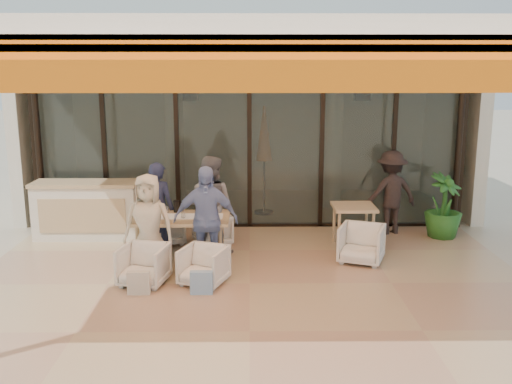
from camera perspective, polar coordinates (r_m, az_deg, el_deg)
The scene contains 21 objects.
ground at distance 8.13m, azimuth -0.64°, elevation -9.30°, with size 70.00×70.00×0.00m, color #C6B293.
terrace_floor at distance 8.13m, azimuth -0.64°, elevation -9.27°, with size 8.00×6.00×0.01m, color tan.
terrace_structure at distance 7.31m, azimuth -0.71°, elevation 14.31°, with size 8.00×6.00×3.40m.
glass_storefront at distance 10.66m, azimuth -0.66°, elevation 4.75°, with size 8.08×0.10×3.20m.
interior_block at distance 12.91m, azimuth -0.63°, elevation 8.86°, with size 9.05×3.62×3.52m.
host_counter at distance 10.57m, azimuth -16.56°, elevation -1.72°, with size 1.85×0.65×1.04m.
dining_table at distance 8.93m, azimuth -7.55°, elevation -2.80°, with size 1.50×0.90×0.93m.
chair_far_left at distance 9.98m, azimuth -9.22°, elevation -3.41°, with size 0.63×0.59×0.65m, color white.
chair_far_right at distance 9.89m, azimuth -4.39°, elevation -3.52°, with size 0.60×0.56×0.61m, color white.
chair_near_left at distance 8.19m, azimuth -11.17°, elevation -7.00°, with size 0.62×0.58×0.64m, color white.
chair_near_right at distance 8.09m, azimuth -5.26°, elevation -7.18°, with size 0.59×0.55×0.61m, color white.
diner_navy at distance 9.39m, azimuth -9.76°, elevation -1.63°, with size 0.56×0.37×1.53m, color #1B233D.
diner_grey at distance 9.28m, azimuth -4.64°, elevation -1.34°, with size 0.79×0.62×1.63m, color #5E5E62.
diner_cream at distance 8.54m, azimuth -10.69°, elevation -3.17°, with size 0.73×0.48×1.50m, color beige.
diner_periwinkle at distance 8.41m, azimuth -5.06°, elevation -2.81°, with size 0.95×0.39×1.62m, color #7A90CC.
tote_bag_cream at distance 7.88m, azimuth -11.66°, elevation -8.98°, with size 0.30×0.10×0.34m, color silver.
tote_bag_blue at distance 7.76m, azimuth -5.48°, elevation -9.10°, with size 0.30×0.10×0.34m, color #99BFD8.
side_table at distance 9.70m, azimuth 9.73°, elevation -1.95°, with size 0.70×0.70×0.74m.
side_chair at distance 9.07m, azimuth 10.50°, elevation -4.96°, with size 0.65×0.61×0.67m, color white.
standing_woman at distance 10.66m, azimuth 13.33°, elevation -0.09°, with size 1.00×0.58×1.55m, color black.
potted_palm at distance 10.68m, azimuth 18.26°, elevation -1.36°, with size 0.66×0.66×1.18m, color #1E5919.
Camera 1 is at (0.01, -7.57, 2.98)m, focal length 40.00 mm.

